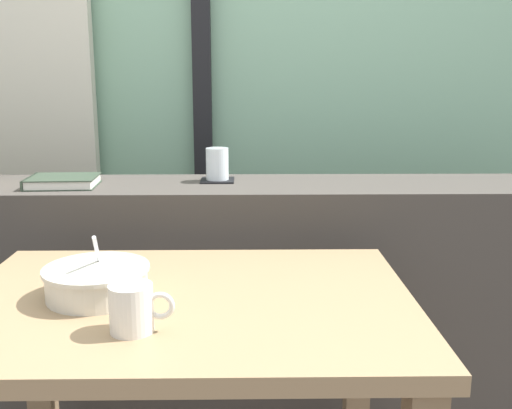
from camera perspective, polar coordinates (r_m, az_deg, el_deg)
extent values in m
cube|color=#84B293|center=(2.42, -2.80, 18.52)|extent=(4.80, 0.08, 2.80)
cube|color=beige|center=(2.46, -22.01, 14.05)|extent=(0.56, 0.06, 2.50)
cube|color=black|center=(2.35, -5.27, 16.22)|extent=(0.07, 0.05, 2.60)
cube|color=#423D38|center=(1.89, -3.13, -10.39)|extent=(2.80, 0.33, 0.82)
cube|color=#826849|center=(1.70, -19.77, -16.79)|extent=(0.06, 0.06, 0.67)
cube|color=#826849|center=(1.64, 9.59, -17.31)|extent=(0.06, 0.06, 0.67)
cube|color=#997A56|center=(1.22, -6.72, -9.57)|extent=(0.91, 0.65, 0.03)
cube|color=black|center=(1.81, -3.71, 2.33)|extent=(0.10, 0.10, 0.00)
cylinder|color=white|center=(1.80, -3.73, 3.91)|extent=(0.07, 0.07, 0.10)
cylinder|color=gold|center=(1.80, -3.73, 3.69)|extent=(0.06, 0.06, 0.08)
cube|color=#334233|center=(1.81, -17.93, 1.73)|extent=(0.20, 0.16, 0.00)
cube|color=silver|center=(1.81, -17.96, 2.12)|extent=(0.19, 0.16, 0.02)
cube|color=#334233|center=(1.81, -17.99, 2.52)|extent=(0.20, 0.16, 0.00)
cube|color=#334233|center=(1.84, -20.85, 2.05)|extent=(0.01, 0.15, 0.03)
cylinder|color=beige|center=(1.24, -14.98, -7.17)|extent=(0.20, 0.20, 0.06)
cylinder|color=beige|center=(1.23, -15.05, -5.98)|extent=(0.21, 0.21, 0.01)
cylinder|color=brown|center=(1.24, -14.96, -7.56)|extent=(0.18, 0.18, 0.04)
cylinder|color=silver|center=(1.25, -14.86, -4.94)|extent=(0.03, 0.13, 0.12)
ellipsoid|color=silver|center=(1.28, -14.55, -6.35)|extent=(0.03, 0.05, 0.01)
cube|color=silver|center=(1.41, -11.84, -5.73)|extent=(0.06, 0.17, 0.01)
cylinder|color=silver|center=(1.06, -11.85, -9.70)|extent=(0.08, 0.08, 0.08)
torus|color=silver|center=(1.05, -9.15, -9.55)|extent=(0.05, 0.01, 0.05)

